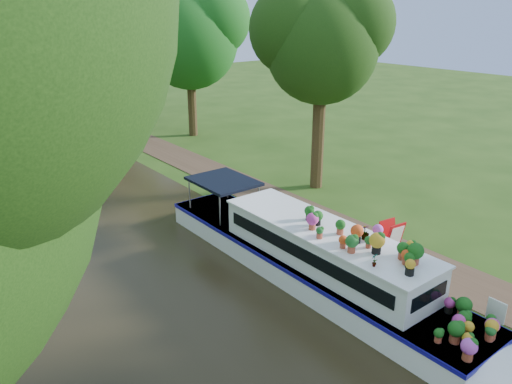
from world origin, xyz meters
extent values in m
plane|color=#244310|center=(0.00, 0.00, 0.00)|extent=(100.00, 100.00, 0.00)
cube|color=black|center=(-6.00, 0.00, 0.01)|extent=(10.00, 100.00, 0.02)
cube|color=#412E1E|center=(1.20, 0.00, 0.01)|extent=(2.20, 100.00, 0.03)
cube|color=white|center=(-2.25, -2.60, 0.40)|extent=(2.20, 12.00, 0.75)
cube|color=#130F89|center=(-2.25, -2.60, 0.71)|extent=(2.24, 12.04, 0.12)
cube|color=white|center=(-2.25, -3.40, 1.29)|extent=(1.80, 7.00, 1.05)
cube|color=white|center=(-2.25, -3.40, 1.85)|extent=(1.90, 7.10, 0.06)
cube|color=black|center=(-1.34, -3.40, 1.37)|extent=(0.03, 6.40, 0.38)
cube|color=black|center=(-3.16, -3.40, 1.37)|extent=(0.03, 6.40, 0.38)
cube|color=black|center=(-2.25, 1.70, 1.92)|extent=(1.90, 2.40, 0.10)
cube|color=white|center=(-1.10, -8.00, 1.07)|extent=(0.04, 0.45, 0.55)
imported|color=#134915|center=(-2.89, -5.72, 2.05)|extent=(0.22, 0.19, 0.34)
imported|color=#134915|center=(-1.89, -4.57, 2.09)|extent=(0.30, 0.30, 0.42)
cylinder|color=#302310|center=(3.80, 3.00, 2.27)|extent=(0.56, 0.56, 4.55)
sphere|color=black|center=(3.80, 3.00, 6.23)|extent=(4.80, 4.80, 4.80)
sphere|color=black|center=(4.76, 2.28, 7.19)|extent=(3.60, 3.60, 3.60)
sphere|color=black|center=(2.96, 3.84, 6.95)|extent=(3.84, 3.84, 3.84)
cylinder|color=#302310|center=(4.50, 15.00, 1.92)|extent=(0.56, 0.56, 3.85)
sphere|color=#134915|center=(4.50, 15.00, 5.95)|extent=(6.00, 6.00, 6.00)
sphere|color=#134915|center=(5.70, 14.10, 7.15)|extent=(4.50, 4.50, 4.50)
sphere|color=#134915|center=(3.45, 16.05, 6.85)|extent=(4.80, 4.80, 4.80)
cylinder|color=#302310|center=(4.00, 26.00, 2.10)|extent=(0.56, 0.56, 4.20)
sphere|color=black|center=(4.00, 26.00, 6.51)|extent=(6.60, 6.60, 6.60)
sphere|color=black|center=(5.32, 25.01, 7.83)|extent=(4.95, 4.95, 4.95)
sphere|color=black|center=(2.85, 27.16, 7.50)|extent=(5.28, 5.28, 5.28)
cube|color=black|center=(-2.46, 19.57, 0.34)|extent=(4.30, 6.80, 0.65)
cube|color=black|center=(-2.46, 19.03, 1.05)|extent=(2.90, 4.12, 0.76)
cube|color=#B80D10|center=(1.12, -3.30, 0.05)|extent=(0.67, 0.57, 0.03)
cube|color=#B80D10|center=(1.12, -3.43, 0.59)|extent=(0.72, 0.36, 1.10)
cube|color=#B80D10|center=(1.12, -3.16, 0.59)|extent=(0.72, 0.36, 1.10)
cube|color=white|center=(1.12, -3.47, 0.64)|extent=(0.55, 0.25, 0.77)
imported|color=#CA5371|center=(0.50, 19.62, 0.99)|extent=(0.81, 0.67, 1.92)
imported|color=#305A1B|center=(0.05, -1.58, 0.22)|extent=(0.45, 0.40, 0.43)
camera|label=1|loc=(-11.82, -12.43, 7.84)|focal=35.00mm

